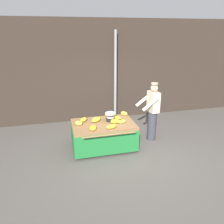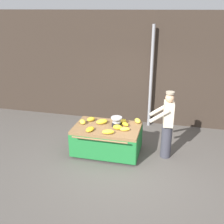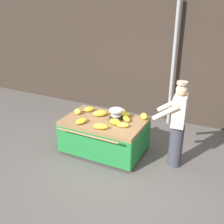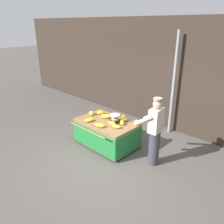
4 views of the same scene
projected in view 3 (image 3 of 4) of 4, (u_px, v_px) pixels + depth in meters
name	position (u px, v px, depth m)	size (l,w,h in m)	color
ground_plane	(120.00, 169.00, 5.22)	(60.00, 60.00, 0.00)	#514C47
back_wall	(167.00, 54.00, 6.79)	(16.00, 0.24, 3.47)	#332821
street_pole	(173.00, 65.00, 6.49)	(0.09, 0.09, 3.10)	gray
banana_cart	(104.00, 129.00, 5.63)	(1.68, 1.26, 0.73)	olive
weighing_scale	(116.00, 115.00, 5.50)	(0.28, 0.28, 0.23)	black
banana_bunch_0	(123.00, 112.00, 5.78)	(0.13, 0.28, 0.11)	yellow
banana_bunch_1	(81.00, 121.00, 5.39)	(0.17, 0.27, 0.09)	gold
banana_bunch_2	(144.00, 116.00, 5.59)	(0.14, 0.23, 0.11)	yellow
banana_bunch_3	(126.00, 119.00, 5.49)	(0.12, 0.24, 0.10)	gold
banana_bunch_4	(126.00, 115.00, 5.66)	(0.14, 0.22, 0.10)	gold
banana_bunch_5	(78.00, 111.00, 5.81)	(0.14, 0.20, 0.11)	yellow
banana_bunch_6	(89.00, 109.00, 5.92)	(0.14, 0.23, 0.11)	gold
banana_bunch_7	(123.00, 125.00, 5.23)	(0.13, 0.24, 0.09)	yellow
banana_bunch_8	(100.00, 113.00, 5.71)	(0.16, 0.30, 0.12)	yellow
banana_bunch_9	(101.00, 126.00, 5.15)	(0.14, 0.29, 0.11)	yellow
banana_bunch_10	(115.00, 122.00, 5.33)	(0.15, 0.23, 0.12)	gold
vendor_person	(177.00, 125.00, 5.01)	(0.61, 0.55, 1.71)	#383842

